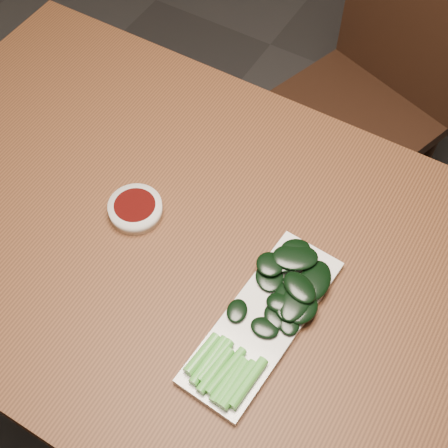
# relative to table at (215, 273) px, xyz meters

# --- Properties ---
(ground) EXTENTS (6.00, 6.00, 0.00)m
(ground) POSITION_rel_table_xyz_m (0.00, 0.00, -0.68)
(ground) COLOR #292727
(ground) RESTS_ON ground
(table) EXTENTS (1.40, 0.80, 0.75)m
(table) POSITION_rel_table_xyz_m (0.00, 0.00, 0.00)
(table) COLOR #4A2815
(table) RESTS_ON ground
(chair_far) EXTENTS (0.52, 0.52, 0.89)m
(chair_far) POSITION_rel_table_xyz_m (0.01, 0.77, -0.19)
(chair_far) COLOR black
(chair_far) RESTS_ON ground
(sauce_bowl) EXTENTS (0.10, 0.10, 0.03)m
(sauce_bowl) POSITION_rel_table_xyz_m (-0.17, -0.00, 0.09)
(sauce_bowl) COLOR silver
(sauce_bowl) RESTS_ON table
(serving_plate) EXTENTS (0.14, 0.34, 0.01)m
(serving_plate) POSITION_rel_table_xyz_m (0.14, -0.07, 0.08)
(serving_plate) COLOR silver
(serving_plate) RESTS_ON table
(gai_lan) EXTENTS (0.14, 0.33, 0.03)m
(gai_lan) POSITION_rel_table_xyz_m (0.14, -0.06, 0.10)
(gai_lan) COLOR green
(gai_lan) RESTS_ON serving_plate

